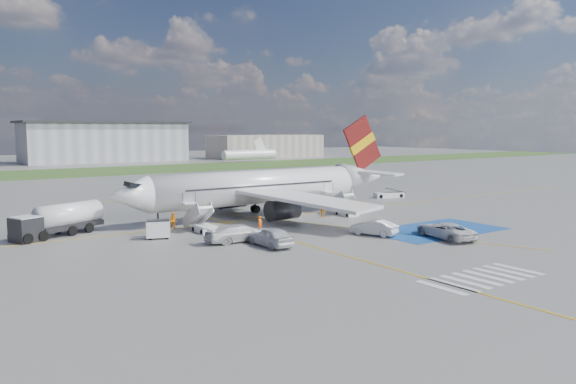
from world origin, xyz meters
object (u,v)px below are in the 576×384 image
Objects in this scene: belt_loader at (389,195)px; van_white_a at (445,227)px; fuel_tanker at (59,223)px; car_silver_b at (374,228)px; airliner at (267,186)px; van_white_b at (241,230)px; gpu_cart at (158,230)px; car_silver_a at (271,236)px.

van_white_a is (-18.21, -25.22, 0.64)m from belt_loader.
fuel_tanker is at bearing -158.22° from belt_loader.
belt_loader is at bearing -158.62° from car_silver_b.
van_white_b is at bearing -131.66° from airliner.
gpu_cart is at bearing -158.88° from airliner.
fuel_tanker is 1.74× the size of van_white_b.
belt_loader is at bearing -64.88° from van_white_b.
airliner is 16.72m from car_silver_b.
van_white_a is (4.53, -4.77, 0.25)m from car_silver_b.
airliner reaches higher than van_white_a.
van_white_a is at bearing -59.50° from fuel_tanker.
gpu_cart is 0.47× the size of van_white_b.
belt_loader is at bearing 34.21° from gpu_cart.
van_white_a is (29.16, -21.77, -0.28)m from fuel_tanker.
airliner is 15.06× the size of gpu_cart.
fuel_tanker is 1.82× the size of belt_loader.
car_silver_a is (-33.54, -19.02, 0.49)m from belt_loader.
fuel_tanker reaches higher than belt_loader.
gpu_cart is 7.87m from van_white_b.
gpu_cart is at bearing -19.67° from van_white_a.
airliner is 17.38m from gpu_cart.
car_silver_b reaches higher than belt_loader.
fuel_tanker is at bearing -48.22° from car_silver_a.
airliner is 22.18m from van_white_a.
fuel_tanker is 1.81× the size of car_silver_a.
van_white_b is (-10.33, -11.61, -2.38)m from airliner.
gpu_cart is at bearing -66.19° from fuel_tanker.
airliner is 8.17× the size of car_silver_b.
fuel_tanker is 2.00× the size of car_silver_b.
belt_loader is (24.21, 4.00, -3.04)m from airliner.
airliner reaches higher than belt_loader.
airliner is 15.72m from van_white_b.
gpu_cart is 20.28m from car_silver_b.
belt_loader is (40.24, 10.20, -0.44)m from gpu_cart.
van_white_b is (-11.79, 4.83, 0.27)m from car_silver_b.
airliner is at bearing -24.13° from fuel_tanker.
belt_loader is at bearing 9.39° from airliner.
fuel_tanker is 9.83m from gpu_cart.
car_silver_b is (24.63, -17.00, -0.53)m from fuel_tanker.
belt_loader is at bearing -18.60° from fuel_tanker.
car_silver_a is at bearing -121.86° from airliner.
car_silver_a is 0.96× the size of van_white_b.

